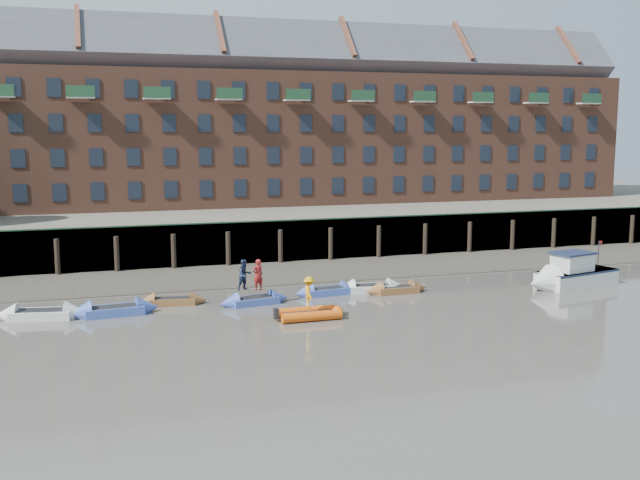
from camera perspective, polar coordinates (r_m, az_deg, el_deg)
name	(u,v)px	position (r m, az deg, el deg)	size (l,w,h in m)	color
ground	(352,344)	(36.06, 2.46, -7.90)	(220.00, 220.00, 0.00)	#58544D
foreshore	(266,274)	(52.88, -4.12, -2.61)	(110.00, 8.00, 0.50)	#3D382F
mud_band	(278,284)	(49.64, -3.23, -3.34)	(110.00, 1.60, 0.10)	#4C4336
river_wall	(253,243)	(56.82, -5.14, -0.21)	(110.00, 1.23, 3.30)	#2D2A26
bank_terrace	(222,222)	(70.08, -7.49, 1.41)	(110.00, 28.00, 3.20)	#5E594D
apartment_terrace	(218,99)	(70.58, -7.81, 10.58)	(80.60, 15.56, 20.98)	brown
rowboat_0	(41,314)	(43.19, -20.46, -5.33)	(5.08, 2.25, 1.42)	silver
rowboat_1	(114,311)	(42.83, -15.42, -5.21)	(5.02, 1.91, 1.42)	#3F58B3
rowboat_2	(172,301)	(44.57, -11.18, -4.59)	(4.13, 1.63, 1.17)	brown
rowboat_3	(254,301)	(43.94, -5.03, -4.63)	(4.37, 1.87, 1.23)	#3F58B3
rowboat_4	(327,291)	(46.30, 0.54, -3.92)	(4.33, 1.65, 1.23)	#3F58B3
rowboat_5	(371,288)	(47.20, 3.92, -3.68)	(4.59, 1.80, 1.30)	silver
rowboat_6	(396,289)	(47.03, 5.84, -3.77)	(4.18, 1.35, 1.20)	brown
rib_tender	(311,314)	(40.57, -0.66, -5.63)	(3.60, 1.73, 0.62)	#E0560F
motor_launch	(564,276)	(50.87, 18.11, -2.63)	(7.24, 3.76, 2.85)	silver
person_rower_a	(258,275)	(43.61, -4.75, -2.66)	(0.67, 0.44, 1.85)	maroon
person_rower_b	(245,275)	(43.75, -5.77, -2.66)	(0.89, 0.69, 1.83)	#19233F
person_rib_crew	(309,292)	(40.28, -0.83, -4.02)	(1.12, 0.64, 1.73)	orange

